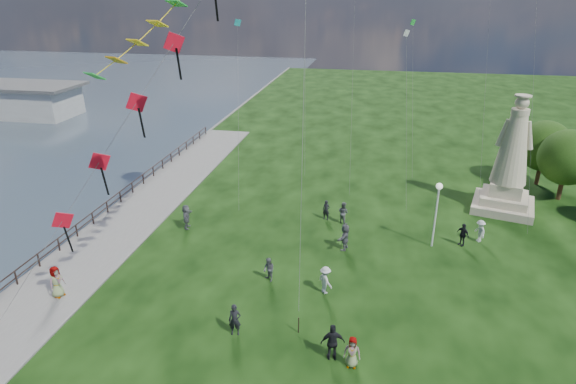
% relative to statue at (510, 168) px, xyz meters
% --- Properties ---
extents(waterfront, '(200.00, 200.00, 1.51)m').
position_rel_statue_xyz_m(waterfront, '(-29.00, -11.64, -3.46)').
color(waterfront, '#384655').
rests_on(waterfront, ground).
extents(statue, '(5.37, 5.37, 8.98)m').
position_rel_statue_xyz_m(statue, '(0.00, 0.00, 0.00)').
color(statue, '#BAB18D').
rests_on(statue, ground).
extents(lamppost, '(0.42, 0.42, 4.56)m').
position_rel_statue_xyz_m(lamppost, '(-5.95, -7.19, -0.11)').
color(lamppost, silver).
rests_on(lamppost, ground).
extents(tree_row, '(8.03, 11.68, 5.86)m').
position_rel_statue_xyz_m(tree_row, '(5.24, 3.32, 0.03)').
color(tree_row, '#382314').
rests_on(tree_row, ground).
extents(person_0, '(0.68, 0.50, 1.71)m').
position_rel_statue_xyz_m(person_0, '(-16.35, -18.33, -2.54)').
color(person_0, black).
rests_on(person_0, ground).
extents(person_1, '(0.84, 0.82, 1.50)m').
position_rel_statue_xyz_m(person_1, '(-15.78, -13.34, -2.64)').
color(person_1, '#595960').
rests_on(person_1, ground).
extents(person_2, '(1.14, 1.16, 1.67)m').
position_rel_statue_xyz_m(person_2, '(-12.37, -13.93, -2.56)').
color(person_2, silver).
rests_on(person_2, ground).
extents(person_3, '(1.22, 0.81, 1.90)m').
position_rel_statue_xyz_m(person_3, '(-11.41, -19.16, -2.44)').
color(person_3, black).
rests_on(person_3, ground).
extents(person_4, '(0.77, 0.48, 1.58)m').
position_rel_statue_xyz_m(person_4, '(-10.49, -19.47, -2.60)').
color(person_4, '#595960').
rests_on(person_4, ground).
extents(person_5, '(0.97, 1.76, 1.80)m').
position_rel_statue_xyz_m(person_5, '(-23.14, -7.76, -2.49)').
color(person_5, '#595960').
rests_on(person_5, ground).
extents(person_6, '(0.62, 0.48, 1.52)m').
position_rel_statue_xyz_m(person_6, '(-13.43, -4.46, -2.64)').
color(person_6, black).
rests_on(person_6, ground).
extents(person_7, '(0.95, 0.86, 1.66)m').
position_rel_statue_xyz_m(person_7, '(-12.13, -4.82, -2.57)').
color(person_7, '#595960').
rests_on(person_7, ground).
extents(person_8, '(0.87, 1.15, 1.59)m').
position_rel_statue_xyz_m(person_8, '(-2.75, -5.92, -2.60)').
color(person_8, silver).
rests_on(person_8, ground).
extents(person_9, '(1.00, 1.01, 1.61)m').
position_rel_statue_xyz_m(person_9, '(-3.97, -6.68, -2.59)').
color(person_9, black).
rests_on(person_9, ground).
extents(person_10, '(0.78, 1.03, 1.87)m').
position_rel_statue_xyz_m(person_10, '(-26.94, -17.21, -2.46)').
color(person_10, '#595960').
rests_on(person_10, ground).
extents(person_11, '(1.11, 1.81, 1.82)m').
position_rel_statue_xyz_m(person_11, '(-11.69, -8.72, -2.48)').
color(person_11, '#595960').
rests_on(person_11, ground).
extents(red_kite_train, '(11.19, 9.35, 19.33)m').
position_rel_statue_xyz_m(red_kite_train, '(-20.54, -16.02, 8.60)').
color(red_kite_train, black).
rests_on(red_kite_train, ground).
extents(small_kites, '(22.38, 14.96, 29.68)m').
position_rel_statue_xyz_m(small_kites, '(-10.11, 3.87, 11.29)').
color(small_kites, teal).
rests_on(small_kites, ground).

